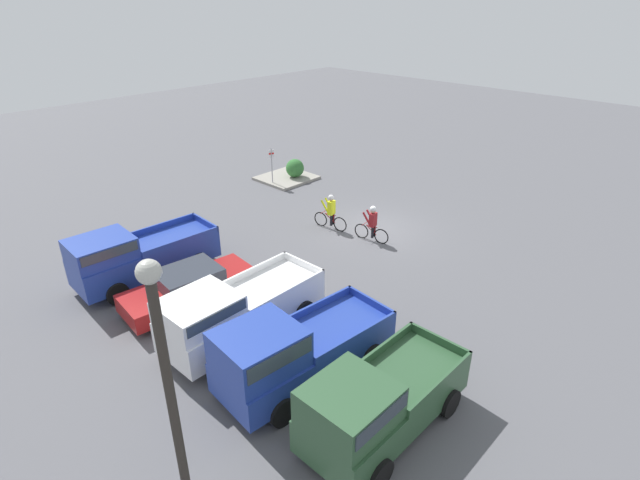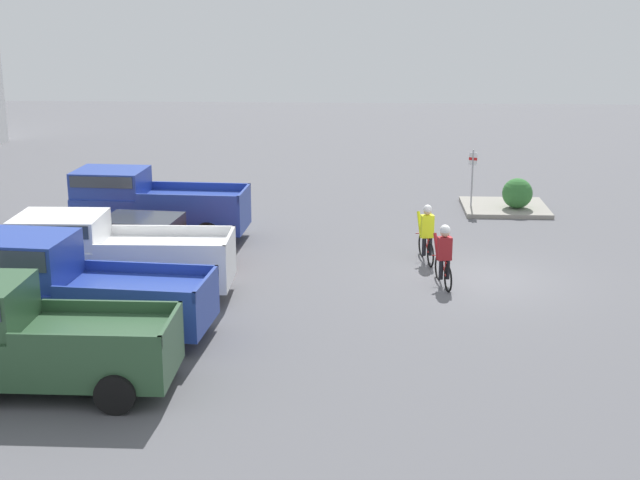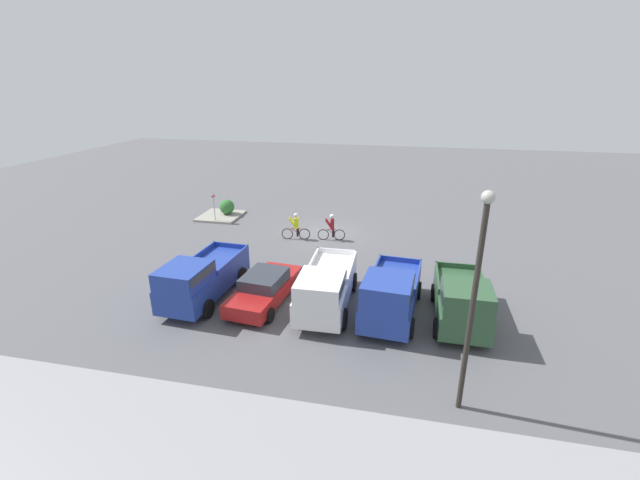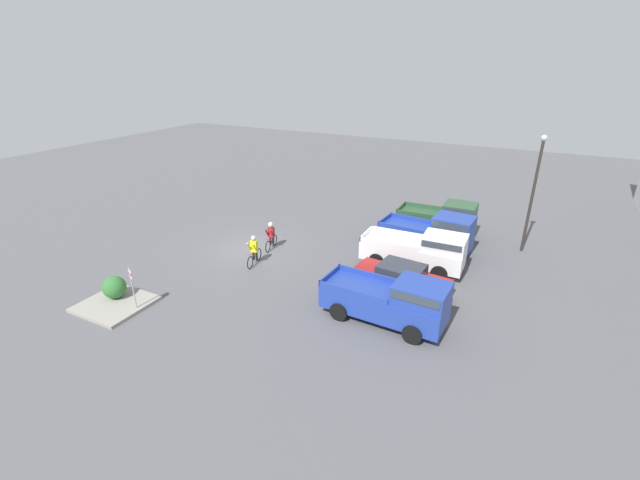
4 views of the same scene
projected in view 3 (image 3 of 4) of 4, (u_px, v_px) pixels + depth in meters
name	position (u px, v px, depth m)	size (l,w,h in m)	color
ground_plane	(325.00, 234.00, 27.85)	(80.00, 80.00, 0.00)	#56565B
pickup_truck_0	(462.00, 301.00, 17.12)	(2.17, 4.82, 2.22)	#2D5133
pickup_truck_1	(390.00, 294.00, 17.54)	(2.56, 5.48, 2.32)	#233D9E
pickup_truck_2	(326.00, 287.00, 18.22)	(2.25, 5.48, 2.15)	white
sedan_0	(265.00, 288.00, 19.07)	(2.36, 4.85, 1.41)	maroon
pickup_truck_3	(200.00, 278.00, 19.02)	(2.36, 5.47, 2.21)	#233D9E
cyclist_0	(296.00, 226.00, 26.63)	(1.78, 0.53, 1.72)	black
cyclist_1	(332.00, 226.00, 26.48)	(1.70, 0.52, 1.70)	black
fire_lane_sign	(214.00, 204.00, 29.57)	(0.14, 0.29, 2.20)	#9E9EA3
lamppost	(475.00, 291.00, 11.74)	(0.36, 0.36, 6.83)	#2D2823
curb_island	(221.00, 216.00, 31.17)	(2.85, 3.01, 0.15)	gray
shrub	(227.00, 207.00, 31.21)	(1.08, 1.08, 1.08)	#337033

